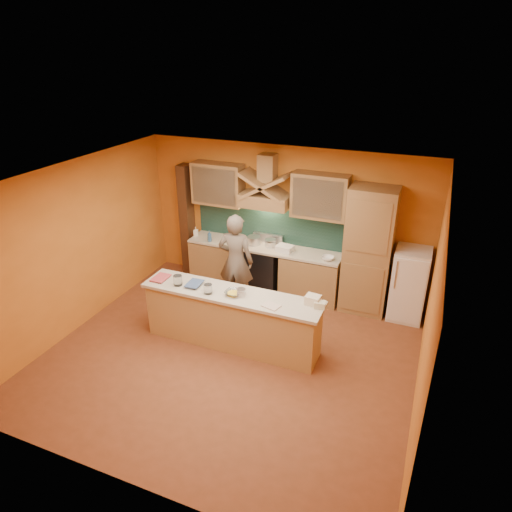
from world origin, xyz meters
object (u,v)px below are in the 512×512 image
at_px(person, 236,261).
at_px(stove, 264,268).
at_px(mixing_bowl, 233,293).
at_px(fridge, 409,284).
at_px(kitchen_scale, 241,293).

bearing_deg(person, stove, -114.03).
height_order(stove, mixing_bowl, mixing_bowl).
relative_size(stove, mixing_bowl, 3.57).
bearing_deg(fridge, person, -165.87).
bearing_deg(kitchen_scale, fridge, 22.74).
distance_m(person, mixing_bowl, 1.30).
distance_m(fridge, mixing_bowl, 3.14).
xyz_separation_m(stove, person, (-0.25, -0.74, 0.44)).
distance_m(stove, mixing_bowl, 2.03).
distance_m(stove, kitchen_scale, 2.03).
xyz_separation_m(fridge, kitchen_scale, (-2.32, -1.92, 0.34)).
bearing_deg(mixing_bowl, kitchen_scale, 9.51).
distance_m(kitchen_scale, mixing_bowl, 0.12).
bearing_deg(fridge, kitchen_scale, -140.42).
bearing_deg(kitchen_scale, person, 101.30).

